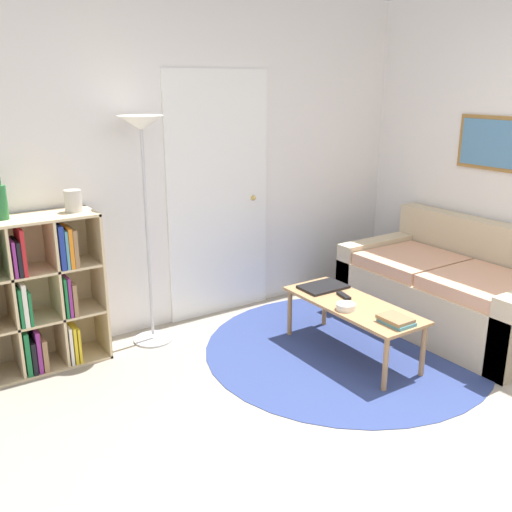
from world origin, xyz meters
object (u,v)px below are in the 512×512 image
(bookshelf, at_px, (25,296))
(vase_on_shelf, at_px, (73,201))
(couch, at_px, (454,292))
(bowl, at_px, (346,307))
(floor_lamp, at_px, (143,157))
(bottle_right, at_px, (1,202))
(laptop, at_px, (323,287))
(coffee_table, at_px, (352,309))

(bookshelf, relative_size, vase_on_shelf, 7.13)
(couch, height_order, bowl, couch)
(floor_lamp, distance_m, bottle_right, 0.97)
(laptop, bearing_deg, bowl, -109.47)
(bowl, bearing_deg, couch, -0.78)
(bowl, relative_size, bottle_right, 0.49)
(bookshelf, distance_m, laptop, 2.12)
(coffee_table, bearing_deg, vase_on_shelf, 146.66)
(floor_lamp, distance_m, vase_on_shelf, 0.56)
(bowl, bearing_deg, coffee_table, 26.21)
(bottle_right, bearing_deg, bookshelf, -20.29)
(vase_on_shelf, bearing_deg, bottle_right, 176.68)
(bookshelf, distance_m, floor_lamp, 1.23)
(coffee_table, distance_m, bottle_right, 2.45)
(laptop, bearing_deg, vase_on_shelf, 156.77)
(bowl, xyz_separation_m, bottle_right, (-1.92, 1.14, 0.76))
(bookshelf, xyz_separation_m, floor_lamp, (0.87, -0.05, 0.87))
(floor_lamp, relative_size, laptop, 4.82)
(bookshelf, relative_size, bottle_right, 3.87)
(bottle_right, relative_size, vase_on_shelf, 1.84)
(floor_lamp, xyz_separation_m, bottle_right, (-0.94, 0.07, -0.23))
(laptop, xyz_separation_m, bottle_right, (-2.07, 0.72, 0.77))
(laptop, relative_size, bowl, 2.60)
(bottle_right, height_order, vase_on_shelf, bottle_right)
(floor_lamp, bearing_deg, couch, -26.93)
(bookshelf, height_order, floor_lamp, floor_lamp)
(couch, xyz_separation_m, coffee_table, (-1.03, 0.08, 0.07))
(laptop, distance_m, bottle_right, 2.32)
(couch, xyz_separation_m, bowl, (-1.15, 0.02, 0.13))
(floor_lamp, distance_m, laptop, 1.64)
(laptop, bearing_deg, floor_lamp, 149.98)
(floor_lamp, height_order, bottle_right, floor_lamp)
(vase_on_shelf, bearing_deg, bowl, -36.96)
(floor_lamp, relative_size, bottle_right, 6.14)
(coffee_table, bearing_deg, bottle_right, 152.17)
(laptop, bearing_deg, coffee_table, -94.05)
(bowl, distance_m, bottle_right, 2.36)
(bowl, xyz_separation_m, vase_on_shelf, (-1.48, 1.11, 0.72))
(bookshelf, distance_m, vase_on_shelf, 0.71)
(bowl, bearing_deg, floor_lamp, 132.62)
(laptop, bearing_deg, couch, -23.24)
(floor_lamp, bearing_deg, bookshelf, 176.96)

